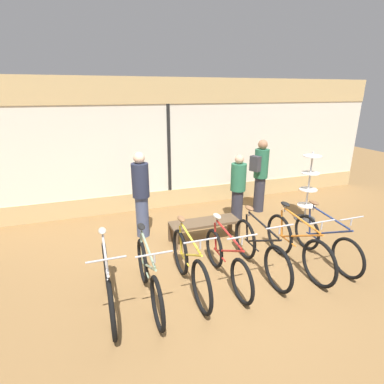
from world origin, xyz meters
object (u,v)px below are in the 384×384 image
at_px(accessory_rack, 308,192).
at_px(display_bench, 204,224).
at_px(bicycle_center_right, 260,251).
at_px(bicycle_left, 149,277).
at_px(bicycle_right, 297,246).
at_px(bicycle_center_left, 190,266).
at_px(bicycle_far_left, 108,283).
at_px(customer_by_window, 260,174).
at_px(bicycle_center, 226,261).
at_px(customer_near_rack, 141,193).
at_px(bicycle_far_right, 325,242).
at_px(customer_mid_floor, 238,188).

bearing_deg(accessory_rack, display_bench, -175.76).
distance_m(bicycle_center_right, accessory_rack, 2.70).
relative_size(bicycle_left, bicycle_right, 0.98).
bearing_deg(bicycle_center_left, bicycle_left, -174.44).
relative_size(accessory_rack, display_bench, 1.16).
bearing_deg(bicycle_center_right, bicycle_far_left, -177.78).
xyz_separation_m(bicycle_center_left, customer_by_window, (2.64, 2.43, 0.57)).
bearing_deg(bicycle_far_left, accessory_rack, 19.66).
xyz_separation_m(bicycle_center, customer_near_rack, (-0.95, 2.02, 0.57)).
relative_size(bicycle_left, bicycle_center, 1.06).
distance_m(bicycle_far_right, display_bench, 2.24).
bearing_deg(customer_near_rack, bicycle_left, -97.79).
xyz_separation_m(bicycle_center_left, bicycle_center, (0.61, -0.00, -0.03)).
distance_m(bicycle_right, bicycle_far_right, 0.60).
bearing_deg(customer_near_rack, bicycle_center_left, -80.28).
bearing_deg(bicycle_center_right, bicycle_center_left, -177.08).
bearing_deg(bicycle_center_left, bicycle_far_left, -178.51).
xyz_separation_m(bicycle_right, display_bench, (-1.12, 1.44, -0.07)).
xyz_separation_m(bicycle_center_left, bicycle_far_right, (2.51, -0.02, -0.03)).
bearing_deg(display_bench, customer_mid_floor, 29.88).
bearing_deg(display_bench, accessory_rack, 4.24).
bearing_deg(bicycle_right, bicycle_left, -179.03).
bearing_deg(customer_by_window, customer_mid_floor, -152.89).
relative_size(bicycle_center_left, bicycle_right, 0.97).
bearing_deg(bicycle_far_left, customer_by_window, 32.78).
distance_m(bicycle_far_left, bicycle_far_right, 3.69).
height_order(bicycle_left, accessory_rack, accessory_rack).
relative_size(bicycle_far_right, customer_mid_floor, 1.05).
height_order(bicycle_left, bicycle_center_right, bicycle_center_right).
height_order(bicycle_far_left, bicycle_center, bicycle_far_left).
relative_size(bicycle_right, customer_near_rack, 1.01).
relative_size(bicycle_left, bicycle_center_right, 1.01).
xyz_separation_m(bicycle_far_left, bicycle_center_left, (1.18, 0.03, 0.01)).
relative_size(bicycle_center, accessory_rack, 1.02).
bearing_deg(display_bench, bicycle_center_left, -119.17).
height_order(bicycle_center_right, display_bench, bicycle_center_right).
bearing_deg(customer_by_window, display_bench, -151.32).
bearing_deg(customer_by_window, bicycle_far_right, -93.13).
height_order(bicycle_center, display_bench, bicycle_center).
xyz_separation_m(bicycle_left, bicycle_center, (1.24, 0.06, -0.02)).
height_order(bicycle_center_left, customer_by_window, customer_by_window).
bearing_deg(bicycle_center_left, customer_by_window, 42.64).
distance_m(bicycle_center, bicycle_center_right, 0.64).
distance_m(display_bench, customer_mid_floor, 1.29).
height_order(accessory_rack, display_bench, accessory_rack).
xyz_separation_m(bicycle_center, bicycle_center_right, (0.63, 0.07, 0.02)).
xyz_separation_m(bicycle_far_right, customer_by_window, (0.13, 2.45, 0.60)).
bearing_deg(bicycle_far_left, customer_near_rack, 67.75).
bearing_deg(customer_near_rack, accessory_rack, -6.08).
xyz_separation_m(accessory_rack, customer_near_rack, (-3.77, 0.40, 0.27)).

